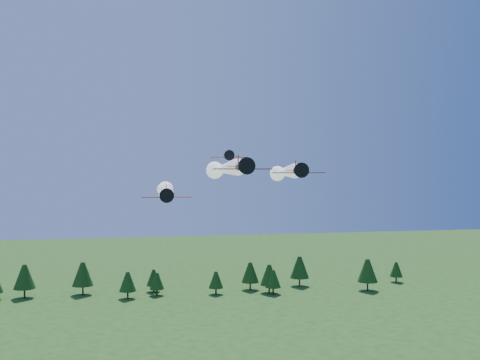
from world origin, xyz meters
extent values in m
cylinder|color=black|center=(-1.88, -9.75, 44.23)|extent=(1.51, 6.14, 1.13)
cone|color=black|center=(-2.10, -13.29, 44.23)|extent=(1.19, 1.08, 1.13)
cone|color=black|center=(-2.15, -13.96, 44.23)|extent=(0.53, 0.54, 0.50)
cylinder|color=black|center=(-2.16, -14.15, 44.23)|extent=(2.36, 0.20, 2.36)
cube|color=#C0391D|center=(-1.91, -10.20, 43.87)|extent=(8.41, 2.05, 0.14)
cube|color=#C0391D|center=(-1.62, -5.76, 44.29)|extent=(3.32, 1.16, 0.08)
cube|color=#C0391D|center=(-1.61, -5.65, 45.19)|extent=(0.17, 1.07, 1.63)
ellipsoid|color=#8BA5D7|center=(-1.94, -10.76, 44.68)|extent=(0.90, 1.40, 0.70)
sphere|color=white|center=(0.15, 21.93, 44.23)|extent=(2.30, 2.30, 2.30)
sphere|color=white|center=(0.40, 25.78, 44.23)|extent=(3.00, 3.00, 3.00)
sphere|color=white|center=(0.65, 29.63, 44.23)|extent=(3.70, 3.70, 3.70)
cylinder|color=black|center=(-11.67, 2.88, 39.87)|extent=(1.43, 5.91, 1.08)
cone|color=black|center=(-11.87, -0.53, 39.87)|extent=(1.14, 1.04, 1.08)
cone|color=black|center=(-11.91, -1.18, 39.87)|extent=(0.51, 0.52, 0.48)
cylinder|color=black|center=(-11.92, -1.37, 39.87)|extent=(2.28, 0.18, 2.28)
cube|color=#C0391D|center=(-11.69, 2.44, 39.52)|extent=(8.10, 1.94, 0.13)
cube|color=#C0391D|center=(-11.44, 6.72, 39.93)|extent=(3.19, 1.11, 0.08)
cube|color=#C0391D|center=(-11.43, 6.83, 40.79)|extent=(0.16, 1.03, 1.57)
ellipsoid|color=#8BA5D7|center=(-11.73, 1.90, 40.31)|extent=(0.86, 1.35, 0.68)
sphere|color=white|center=(-9.50, 39.19, 39.87)|extent=(2.30, 2.30, 2.30)
sphere|color=white|center=(-9.23, 43.72, 39.87)|extent=(3.00, 3.00, 3.00)
sphere|color=white|center=(-8.96, 48.24, 39.87)|extent=(3.70, 3.70, 3.70)
cylinder|color=black|center=(9.50, -0.47, 43.79)|extent=(2.36, 6.31, 1.15)
cone|color=black|center=(8.78, -4.01, 43.79)|extent=(1.33, 1.24, 1.15)
cone|color=black|center=(8.64, -4.69, 43.79)|extent=(0.60, 0.61, 0.51)
cylinder|color=black|center=(8.60, -4.88, 43.79)|extent=(2.37, 0.53, 2.41)
cube|color=#C0391D|center=(9.41, -0.92, 43.42)|extent=(8.64, 3.22, 0.14)
cube|color=#C0391D|center=(10.31, 3.53, 43.85)|extent=(3.46, 1.62, 0.08)
cube|color=#C0391D|center=(10.33, 3.64, 44.77)|extent=(0.32, 1.09, 1.67)
ellipsoid|color=#8BA5D7|center=(9.29, -1.48, 44.25)|extent=(1.09, 1.52, 0.72)
sphere|color=white|center=(16.64, 34.62, 43.79)|extent=(2.30, 2.30, 2.30)
sphere|color=white|center=(17.52, 38.95, 43.79)|extent=(3.00, 3.00, 3.00)
sphere|color=white|center=(18.41, 43.28, 43.79)|extent=(3.70, 3.70, 3.70)
cylinder|color=black|center=(-0.11, 9.50, 46.47)|extent=(1.68, 4.79, 0.87)
cone|color=black|center=(-0.59, 6.79, 46.47)|extent=(1.00, 0.93, 0.87)
cone|color=black|center=(-0.68, 6.28, 46.47)|extent=(0.45, 0.45, 0.38)
cylinder|color=black|center=(-0.71, 6.13, 46.47)|extent=(1.81, 0.36, 1.83)
cube|color=#C0391D|center=(-0.17, 9.15, 46.19)|extent=(6.56, 2.29, 0.10)
cube|color=#C0391D|center=(0.43, 12.54, 46.51)|extent=(2.62, 1.17, 0.06)
cube|color=#C0391D|center=(0.45, 12.63, 47.21)|extent=(0.22, 0.83, 1.26)
ellipsoid|color=#8BA5D7|center=(-0.25, 8.73, 46.82)|extent=(0.80, 1.14, 0.54)
cylinder|color=#382314|center=(47.87, 115.13, 1.62)|extent=(0.60, 0.60, 3.24)
cone|color=#163A11|center=(47.87, 115.13, 7.40)|extent=(7.40, 7.40, 8.33)
cylinder|color=#382314|center=(-53.45, 115.58, 1.65)|extent=(0.60, 0.60, 3.30)
cone|color=#163A11|center=(-53.45, 115.58, 7.53)|extent=(7.53, 7.53, 8.48)
cylinder|color=#382314|center=(27.44, 112.32, 1.45)|extent=(0.60, 0.60, 2.90)
cone|color=#163A11|center=(27.44, 112.32, 6.63)|extent=(6.63, 6.63, 7.46)
cylinder|color=#382314|center=(13.55, 107.51, 1.16)|extent=(0.60, 0.60, 2.32)
cone|color=#163A11|center=(13.55, 107.51, 5.31)|extent=(5.31, 5.31, 5.98)
cylinder|color=#382314|center=(-8.40, 116.61, 1.16)|extent=(0.60, 0.60, 2.31)
cone|color=#163A11|center=(-8.40, 116.61, 5.29)|extent=(5.29, 5.29, 5.95)
cylinder|color=#382314|center=(-17.85, 107.09, 1.31)|extent=(0.60, 0.60, 2.61)
cone|color=#163A11|center=(-17.85, 107.09, 5.98)|extent=(5.98, 5.98, 6.72)
cylinder|color=#382314|center=(70.27, 102.07, 1.65)|extent=(0.60, 0.60, 3.30)
cone|color=#163A11|center=(70.27, 102.07, 7.55)|extent=(7.55, 7.55, 8.50)
cylinder|color=#382314|center=(33.10, 105.72, 1.46)|extent=(0.60, 0.60, 2.92)
cone|color=#163A11|center=(33.10, 105.72, 6.68)|extent=(6.68, 6.68, 7.51)
cylinder|color=#382314|center=(-33.78, 116.71, 1.65)|extent=(0.60, 0.60, 3.30)
cone|color=#163A11|center=(-33.78, 116.71, 7.53)|extent=(7.53, 7.53, 8.48)
cylinder|color=#382314|center=(88.62, 114.43, 1.13)|extent=(0.60, 0.60, 2.27)
cone|color=#163A11|center=(88.62, 114.43, 5.19)|extent=(5.19, 5.19, 5.84)
cylinder|color=#382314|center=(33.95, 103.38, 1.24)|extent=(0.60, 0.60, 2.47)
cone|color=#163A11|center=(33.95, 103.38, 5.65)|extent=(5.65, 5.65, 6.36)
cylinder|color=#382314|center=(-7.56, 110.01, 1.14)|extent=(0.60, 0.60, 2.29)
cone|color=#163A11|center=(-7.56, 110.01, 5.23)|extent=(5.23, 5.23, 5.88)
camera|label=1|loc=(-17.77, -83.87, 42.80)|focal=40.00mm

